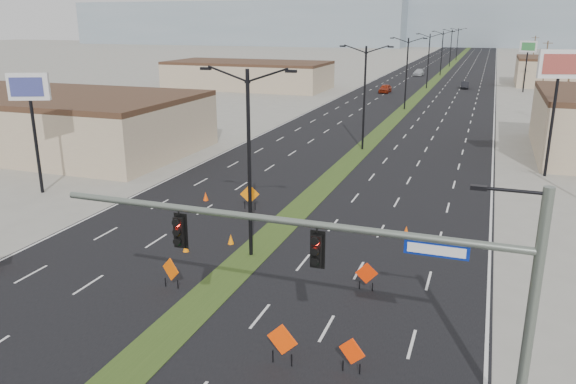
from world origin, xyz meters
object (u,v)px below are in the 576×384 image
(streetlight_1, at_px, (364,95))
(car_far, at_px, (419,73))
(construction_sign_5, at_px, (352,353))
(streetlight_6, at_px, (457,43))
(cone_0, at_px, (186,247))
(streetlight_4, at_px, (442,52))
(construction_sign_2, at_px, (250,195))
(streetlight_3, at_px, (428,59))
(streetlight_5, at_px, (451,47))
(construction_sign_4, at_px, (282,341))
(streetlight_0, at_px, (249,159))
(cone_1, at_px, (231,239))
(construction_sign_3, at_px, (367,274))
(pole_sign_west, at_px, (30,97))
(pole_sign_east_far, at_px, (528,51))
(car_mid, at_px, (465,85))
(pole_sign_east_near, at_px, (559,73))
(car_left, at_px, (385,89))
(cone_2, at_px, (406,231))
(construction_sign_1, at_px, (171,271))
(signal_mast, at_px, (373,271))
(cone_3, at_px, (206,196))

(streetlight_1, xyz_separation_m, car_far, (-4.70, 81.85, -4.71))
(car_far, height_order, construction_sign_5, construction_sign_5)
(streetlight_6, xyz_separation_m, cone_0, (-3.59, -168.78, -5.13))
(streetlight_4, distance_m, construction_sign_2, 105.01)
(streetlight_3, distance_m, streetlight_5, 56.00)
(streetlight_3, distance_m, construction_sign_4, 93.25)
(streetlight_0, distance_m, cone_1, 5.51)
(construction_sign_3, bearing_deg, streetlight_5, 78.81)
(pole_sign_west, bearing_deg, construction_sign_5, -51.42)
(car_far, bearing_deg, pole_sign_east_far, -46.72)
(car_mid, bearing_deg, pole_sign_east_near, -84.10)
(pole_sign_east_far, bearing_deg, car_far, 152.79)
(streetlight_0, relative_size, streetlight_4, 1.00)
(streetlight_3, height_order, car_far, streetlight_3)
(streetlight_3, bearing_deg, streetlight_5, 90.00)
(pole_sign_west, bearing_deg, cone_1, -37.98)
(streetlight_3, xyz_separation_m, construction_sign_3, (6.80, -86.00, -4.59))
(streetlight_1, height_order, pole_sign_east_near, pole_sign_east_near)
(car_left, bearing_deg, streetlight_1, -80.94)
(cone_0, relative_size, cone_2, 0.87)
(pole_sign_east_near, bearing_deg, car_far, 87.46)
(streetlight_6, relative_size, construction_sign_1, 6.45)
(construction_sign_5, bearing_deg, pole_sign_east_near, 91.18)
(construction_sign_4, xyz_separation_m, cone_2, (2.43, 14.66, -0.67))
(streetlight_4, height_order, streetlight_5, same)
(streetlight_0, xyz_separation_m, construction_sign_2, (-3.15, 7.13, -4.39))
(signal_mast, xyz_separation_m, car_left, (-14.76, 84.70, -4.05))
(car_mid, distance_m, cone_2, 80.51)
(streetlight_1, height_order, pole_sign_east_far, streetlight_1)
(car_left, distance_m, cone_2, 70.39)
(cone_2, relative_size, pole_sign_east_near, 0.07)
(streetlight_4, distance_m, construction_sign_3, 114.29)
(signal_mast, distance_m, car_mid, 96.28)
(streetlight_4, height_order, pole_sign_east_near, pole_sign_east_near)
(streetlight_4, distance_m, streetlight_5, 28.00)
(streetlight_4, height_order, cone_1, streetlight_4)
(pole_sign_east_near, bearing_deg, construction_sign_5, -121.47)
(car_left, bearing_deg, car_far, 89.05)
(streetlight_0, height_order, cone_1, streetlight_0)
(streetlight_3, height_order, construction_sign_2, streetlight_3)
(cone_0, height_order, cone_1, cone_1)
(construction_sign_3, height_order, cone_3, construction_sign_3)
(cone_3, relative_size, pole_sign_east_far, 0.07)
(pole_sign_east_far, bearing_deg, cone_2, -73.95)
(construction_sign_1, relative_size, cone_0, 2.70)
(streetlight_3, xyz_separation_m, construction_sign_2, (-3.15, -76.87, -4.39))
(construction_sign_2, relative_size, pole_sign_west, 0.20)
(signal_mast, height_order, streetlight_4, streetlight_4)
(streetlight_4, xyz_separation_m, cone_1, (-1.73, -110.92, -5.12))
(pole_sign_east_far, bearing_deg, construction_sign_4, -74.35)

